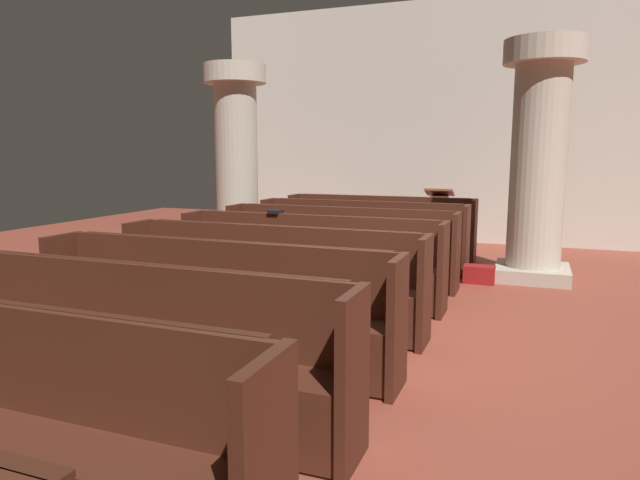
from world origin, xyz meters
name	(u,v)px	position (x,y,z in m)	size (l,w,h in m)	color
ground_plane	(389,338)	(0.00, 0.00, 0.00)	(19.20, 19.20, 0.00)	brown
back_wall	(471,122)	(0.00, 6.08, 2.25)	(10.00, 0.16, 4.50)	silver
pew_row_0	(380,225)	(-1.18, 4.03, 0.52)	(3.09, 0.47, 0.98)	#4C2316
pew_row_1	(362,233)	(-1.18, 3.00, 0.52)	(3.09, 0.46, 0.98)	#4C2316
pew_row_2	(339,243)	(-1.18, 1.98, 0.52)	(3.09, 0.46, 0.98)	#4C2316
pew_row_3	(309,257)	(-1.18, 0.95, 0.52)	(3.09, 0.47, 0.98)	#4C2316
pew_row_4	(270,275)	(-1.18, -0.08, 0.52)	(3.09, 0.46, 0.98)	#4C2316
pew_row_5	(213,301)	(-1.18, -1.11, 0.52)	(3.09, 0.46, 0.98)	#4C2316
pew_row_6	(126,340)	(-1.18, -2.13, 0.52)	(3.09, 0.47, 0.98)	#4C2316
pillar_aisle_side	(539,158)	(1.20, 3.08, 1.63)	(1.02, 1.02, 3.12)	#B6AD9A
pillar_far_side	(237,157)	(-3.52, 3.47, 1.63)	(1.02, 1.02, 3.12)	#B6AD9A
lectern	(438,224)	(-0.37, 5.00, 0.45)	(0.48, 0.45, 1.08)	brown
hymn_book	(276,212)	(-1.69, 1.13, 1.00)	(0.14, 0.19, 0.04)	black
kneeler_box_red	(479,274)	(0.56, 2.58, 0.12)	(0.40, 0.24, 0.23)	maroon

